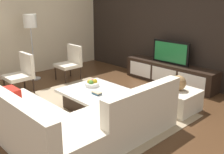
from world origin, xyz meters
The scene contains 15 objects.
ground_plane centered at (0.00, 0.00, 0.00)m, with size 14.00×14.00×0.00m, color #4C301C.
feature_wall_back centered at (0.00, 2.70, 1.40)m, with size 6.40×0.12×2.80m, color black.
side_wall_left centered at (-3.20, 0.20, 1.40)m, with size 0.12×5.20×2.80m, color beige.
area_rug centered at (-0.10, 0.00, 0.01)m, with size 3.21×2.60×0.01m, color tan.
media_console centered at (0.00, 2.40, 0.25)m, with size 2.37×0.48×0.50m.
television centered at (0.00, 2.40, 0.77)m, with size 0.98×0.06×0.55m.
sectional_couch centered at (0.51, -0.86, 0.29)m, with size 2.33×2.37×0.83m.
coffee_table centered at (-0.10, 0.10, 0.20)m, with size 1.07×1.06×0.38m.
accent_chair_near centered at (-1.86, -0.47, 0.49)m, with size 0.53×0.54×0.87m.
floor_lamp centered at (-2.59, 0.18, 1.38)m, with size 0.32×0.32×1.64m.
ottoman centered at (1.02, 1.17, 0.20)m, with size 0.70×0.70×0.40m, color beige.
fruit_bowl centered at (-0.28, 0.20, 0.44)m, with size 0.28×0.28×0.14m.
accent_chair_far centered at (-1.94, 0.87, 0.49)m, with size 0.53×0.54×0.87m.
decorative_ball centered at (1.02, 1.17, 0.54)m, with size 0.28×0.28×0.28m, color #997247.
book_stack centered at (0.12, -0.02, 0.41)m, with size 0.18×0.12×0.05m.
Camera 1 is at (3.47, -2.84, 2.06)m, focal length 42.07 mm.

